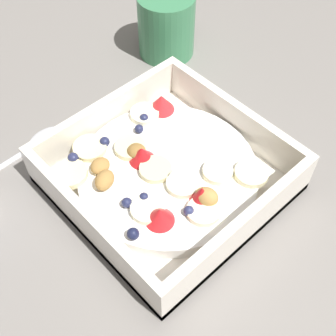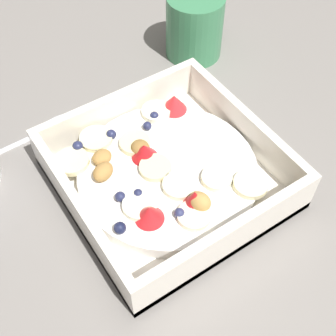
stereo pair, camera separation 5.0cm
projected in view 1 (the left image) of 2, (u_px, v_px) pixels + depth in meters
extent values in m
plane|color=gray|center=(168.00, 196.00, 0.51)|extent=(2.40, 2.40, 0.00)
cube|color=white|center=(168.00, 181.00, 0.52)|extent=(0.23, 0.23, 0.01)
cube|color=white|center=(233.00, 121.00, 0.55)|extent=(0.23, 0.01, 0.06)
cube|color=white|center=(90.00, 226.00, 0.46)|extent=(0.23, 0.01, 0.06)
cube|color=white|center=(241.00, 231.00, 0.45)|extent=(0.01, 0.21, 0.06)
cube|color=white|center=(107.00, 117.00, 0.55)|extent=(0.01, 0.21, 0.06)
cylinder|color=white|center=(168.00, 174.00, 0.51)|extent=(0.20, 0.20, 0.02)
cylinder|color=beige|center=(131.00, 147.00, 0.52)|extent=(0.04, 0.04, 0.01)
cylinder|color=#F7EFC6|center=(218.00, 172.00, 0.50)|extent=(0.05, 0.05, 0.01)
cylinder|color=beige|center=(70.00, 174.00, 0.49)|extent=(0.05, 0.05, 0.01)
cylinder|color=#F7EFC6|center=(183.00, 184.00, 0.49)|extent=(0.04, 0.04, 0.01)
cylinder|color=#F7EFC6|center=(145.00, 114.00, 0.55)|extent=(0.04, 0.04, 0.01)
cylinder|color=#F7EFC6|center=(148.00, 209.00, 0.47)|extent=(0.05, 0.05, 0.01)
cylinder|color=beige|center=(159.00, 167.00, 0.50)|extent=(0.05, 0.05, 0.01)
cylinder|color=#F4EAB7|center=(251.00, 173.00, 0.49)|extent=(0.05, 0.05, 0.01)
cylinder|color=beige|center=(90.00, 148.00, 0.52)|extent=(0.05, 0.05, 0.01)
cylinder|color=#F7EFC6|center=(202.00, 213.00, 0.46)|extent=(0.05, 0.05, 0.01)
cone|color=red|center=(143.00, 153.00, 0.50)|extent=(0.04, 0.04, 0.02)
cone|color=red|center=(160.00, 215.00, 0.45)|extent=(0.04, 0.04, 0.02)
cone|color=red|center=(201.00, 195.00, 0.47)|extent=(0.03, 0.03, 0.02)
cone|color=red|center=(161.00, 103.00, 0.55)|extent=(0.04, 0.04, 0.02)
sphere|color=#23284C|center=(143.00, 197.00, 0.47)|extent=(0.01, 0.01, 0.01)
sphere|color=#23284C|center=(139.00, 129.00, 0.53)|extent=(0.01, 0.01, 0.01)
sphere|color=#23284C|center=(144.00, 118.00, 0.54)|extent=(0.01, 0.01, 0.01)
sphere|color=#191E3D|center=(133.00, 234.00, 0.45)|extent=(0.01, 0.01, 0.01)
sphere|color=#23284C|center=(127.00, 203.00, 0.47)|extent=(0.01, 0.01, 0.01)
sphere|color=navy|center=(189.00, 211.00, 0.46)|extent=(0.01, 0.01, 0.01)
sphere|color=#23284C|center=(73.00, 158.00, 0.50)|extent=(0.01, 0.01, 0.01)
sphere|color=#23284C|center=(105.00, 142.00, 0.52)|extent=(0.01, 0.01, 0.01)
ellipsoid|color=#AD7F42|center=(100.00, 166.00, 0.50)|extent=(0.02, 0.03, 0.01)
ellipsoid|color=#AD7F42|center=(105.00, 180.00, 0.48)|extent=(0.03, 0.03, 0.02)
ellipsoid|color=olive|center=(135.00, 152.00, 0.51)|extent=(0.02, 0.02, 0.01)
ellipsoid|color=tan|center=(207.00, 196.00, 0.47)|extent=(0.03, 0.03, 0.02)
ellipsoid|color=silver|center=(46.00, 136.00, 0.56)|extent=(0.03, 0.05, 0.01)
cylinder|color=#3D8456|center=(166.00, 25.00, 0.64)|extent=(0.08, 0.08, 0.09)
torus|color=#3D8456|center=(178.00, 7.00, 0.66)|extent=(0.03, 0.05, 0.05)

